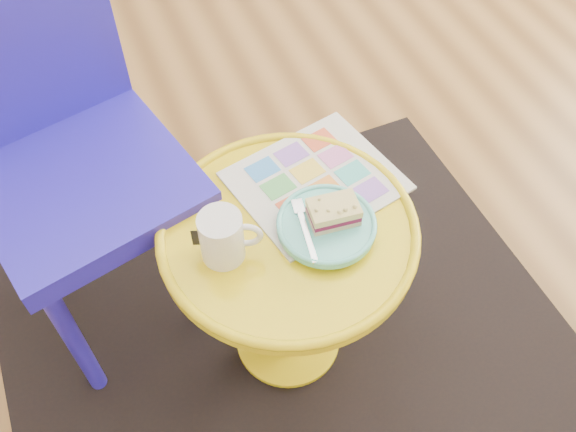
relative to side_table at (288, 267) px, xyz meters
name	(u,v)px	position (x,y,z in m)	size (l,w,h in m)	color
floor	(354,173)	(0.39, 0.42, -0.33)	(4.00, 4.00, 0.00)	brown
rug	(288,340)	(0.00, 0.00, -0.33)	(1.30, 1.10, 0.01)	black
side_table	(288,267)	(0.00, 0.00, 0.00)	(0.49, 0.49, 0.46)	yellow
chair	(59,142)	(-0.35, 0.33, 0.18)	(0.48, 0.48, 0.90)	#271CB7
newspaper	(315,181)	(0.09, 0.09, 0.13)	(0.30, 0.26, 0.01)	silver
mug	(223,236)	(-0.13, -0.01, 0.18)	(0.11, 0.08, 0.10)	silver
plate	(326,226)	(0.06, -0.03, 0.15)	(0.18, 0.18, 0.02)	#63D3C4
cake_slice	(334,212)	(0.08, -0.03, 0.18)	(0.10, 0.07, 0.04)	#D3BC8C
fork	(305,228)	(0.02, -0.03, 0.16)	(0.04, 0.14, 0.00)	silver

